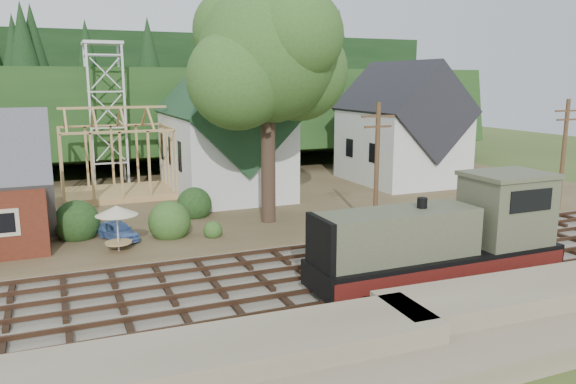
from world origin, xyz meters
name	(u,v)px	position (x,y,z in m)	size (l,w,h in m)	color
ground	(305,280)	(0.00, 0.00, 0.00)	(140.00, 140.00, 0.00)	#384C1E
embankment	(411,362)	(0.00, -8.50, 0.00)	(64.00, 5.00, 1.60)	#7F7259
railroad_bed	(305,278)	(0.00, 0.00, 0.08)	(64.00, 11.00, 0.16)	#726B5B
village_flat	(207,202)	(0.00, 18.00, 0.15)	(64.00, 26.00, 0.30)	brown
hillside	(153,162)	(0.00, 42.00, 0.00)	(70.00, 28.00, 8.00)	#1E3F19
ridge	(133,147)	(0.00, 58.00, 0.00)	(80.00, 20.00, 12.00)	black
church	(224,133)	(2.00, 19.68, 5.18)	(8.40, 15.17, 13.00)	silver
farmhouse	(401,131)	(18.00, 19.00, 4.87)	(8.40, 10.80, 10.60)	silver
timber_frame	(116,159)	(-6.00, 22.00, 3.27)	(8.20, 6.20, 6.99)	tan
lattice_tower	(104,71)	(-6.00, 28.00, 10.03)	(3.20, 3.20, 12.12)	silver
big_tree	(270,64)	(2.17, 10.08, 10.22)	(10.90, 8.40, 14.70)	#38281E
telegraph_pole_near	(377,167)	(7.00, 5.20, 4.25)	(2.20, 0.28, 8.00)	#4C331E
telegraph_pole_far	(563,154)	(22.00, 5.20, 4.25)	(2.20, 0.28, 8.00)	#4C331E
locomotive	(447,239)	(5.73, -3.00, 2.14)	(12.14, 3.03, 4.85)	black
car_blue	(118,231)	(-7.43, 9.35, 0.85)	(1.30, 3.22, 1.10)	#638AD5
car_red	(469,180)	(22.15, 14.67, 0.83)	(1.76, 3.81, 1.06)	red
patio_set	(117,212)	(-7.65, 7.22, 2.40)	(2.21, 2.21, 2.47)	silver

